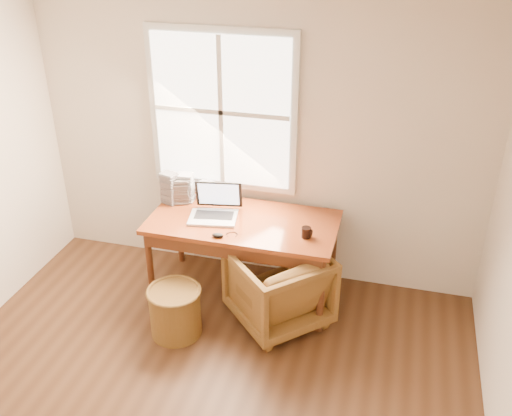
% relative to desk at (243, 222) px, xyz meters
% --- Properties ---
extents(room_shell, '(4.04, 4.54, 2.64)m').
position_rel_desk_xyz_m(room_shell, '(-0.02, -1.64, 0.59)').
color(room_shell, '#4E2F1A').
rests_on(room_shell, ground).
extents(desk, '(1.60, 0.80, 0.04)m').
position_rel_desk_xyz_m(desk, '(0.00, 0.00, 0.00)').
color(desk, brown).
rests_on(desk, room_shell).
extents(armchair, '(1.02, 1.02, 0.66)m').
position_rel_desk_xyz_m(armchair, '(0.38, -0.29, -0.40)').
color(armchair, brown).
rests_on(armchair, room_shell).
extents(wicker_stool, '(0.54, 0.54, 0.41)m').
position_rel_desk_xyz_m(wicker_stool, '(-0.38, -0.67, -0.52)').
color(wicker_stool, brown).
rests_on(wicker_stool, room_shell).
extents(laptop, '(0.46, 0.47, 0.29)m').
position_rel_desk_xyz_m(laptop, '(-0.25, -0.05, 0.17)').
color(laptop, silver).
rests_on(laptop, desk).
extents(mouse, '(0.10, 0.07, 0.03)m').
position_rel_desk_xyz_m(mouse, '(-0.12, -0.32, 0.04)').
color(mouse, black).
rests_on(mouse, desk).
extents(coffee_mug, '(0.10, 0.10, 0.09)m').
position_rel_desk_xyz_m(coffee_mug, '(0.56, -0.13, 0.06)').
color(coffee_mug, black).
rests_on(coffee_mug, desk).
extents(cd_stack_a, '(0.14, 0.13, 0.26)m').
position_rel_desk_xyz_m(cd_stack_a, '(-0.60, 0.22, 0.15)').
color(cd_stack_a, silver).
rests_on(cd_stack_a, desk).
extents(cd_stack_b, '(0.18, 0.17, 0.23)m').
position_rel_desk_xyz_m(cd_stack_b, '(-0.63, 0.18, 0.13)').
color(cd_stack_b, '#29292E').
rests_on(cd_stack_b, desk).
extents(cd_stack_c, '(0.15, 0.14, 0.29)m').
position_rel_desk_xyz_m(cd_stack_c, '(-0.72, 0.14, 0.16)').
color(cd_stack_c, '#91909C').
rests_on(cd_stack_c, desk).
extents(cd_stack_d, '(0.16, 0.15, 0.16)m').
position_rel_desk_xyz_m(cd_stack_d, '(-0.44, 0.31, 0.10)').
color(cd_stack_d, silver).
rests_on(cd_stack_d, desk).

